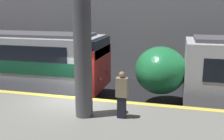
# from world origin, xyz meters

# --- Properties ---
(ground_plane) EXTENTS (120.00, 120.00, 0.00)m
(ground_plane) POSITION_xyz_m (0.00, 0.00, 0.00)
(ground_plane) COLOR black
(platform) EXTENTS (40.00, 4.77, 1.12)m
(platform) POSITION_xyz_m (0.00, -2.38, 0.55)
(platform) COLOR slate
(platform) RESTS_ON ground
(station_rear_barrier) EXTENTS (50.00, 0.15, 5.25)m
(station_rear_barrier) POSITION_xyz_m (0.00, 7.33, 2.63)
(station_rear_barrier) COLOR #939399
(station_rear_barrier) RESTS_ON ground
(support_pillar_near) EXTENTS (0.58, 0.58, 3.82)m
(support_pillar_near) POSITION_xyz_m (1.03, -1.72, 3.02)
(support_pillar_near) COLOR #56565B
(support_pillar_near) RESTS_ON platform
(person_waiting) EXTENTS (0.38, 0.24, 1.59)m
(person_waiting) POSITION_xyz_m (2.30, -1.58, 1.94)
(person_waiting) COLOR black
(person_waiting) RESTS_ON platform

